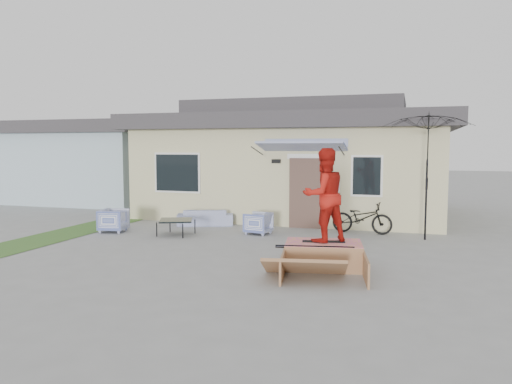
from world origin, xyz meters
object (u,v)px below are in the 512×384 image
(loveseat, at_px, (205,214))
(skateboard, at_px, (324,241))
(armchair_right, at_px, (258,222))
(bicycle, at_px, (362,214))
(skater, at_px, (324,193))
(skate_ramp, at_px, (323,255))
(coffee_table, at_px, (176,227))
(armchair_left, at_px, (114,219))
(patio_umbrella, at_px, (427,173))

(loveseat, distance_m, skateboard, 6.17)
(armchair_right, xyz_separation_m, skateboard, (2.40, -3.26, 0.20))
(bicycle, relative_size, skateboard, 1.97)
(skater, bearing_deg, armchair_right, -93.17)
(skateboard, xyz_separation_m, skater, (0.00, 0.00, 0.97))
(skate_ramp, xyz_separation_m, skateboard, (-0.01, 0.05, 0.28))
(bicycle, bearing_deg, loveseat, 94.72)
(armchair_right, bearing_deg, coffee_table, -60.45)
(coffee_table, relative_size, skate_ramp, 0.43)
(coffee_table, bearing_deg, skateboard, -28.32)
(coffee_table, xyz_separation_m, skater, (4.52, -2.44, 1.29))
(armchair_left, xyz_separation_m, coffee_table, (1.93, 0.08, -0.15))
(skateboard, bearing_deg, skater, 0.00)
(skateboard, bearing_deg, coffee_table, 139.47)
(bicycle, distance_m, skate_ramp, 4.31)
(skate_ramp, distance_m, skateboard, 0.28)
(loveseat, relative_size, bicycle, 1.02)
(bicycle, xyz_separation_m, skate_ramp, (-0.36, -4.28, -0.29))
(loveseat, xyz_separation_m, patio_umbrella, (6.48, -0.56, 1.41))
(skateboard, bearing_deg, patio_umbrella, 49.09)
(armchair_right, bearing_deg, loveseat, -108.51)
(armchair_right, bearing_deg, bicycle, 117.56)
(patio_umbrella, xyz_separation_m, skateboard, (-2.04, -3.73, -1.22))
(skateboard, relative_size, skater, 0.45)
(bicycle, distance_m, patio_umbrella, 2.13)
(coffee_table, height_order, skater, skater)
(patio_umbrella, bearing_deg, bicycle, 163.29)
(loveseat, bearing_deg, skater, 115.74)
(coffee_table, relative_size, bicycle, 0.52)
(armchair_left, distance_m, bicycle, 7.08)
(loveseat, height_order, armchair_right, armchair_right)
(skate_ramp, relative_size, skater, 1.07)
(bicycle, xyz_separation_m, skater, (-0.37, -4.23, 0.96))
(armchair_right, distance_m, coffee_table, 2.28)
(armchair_left, bearing_deg, armchair_right, -88.23)
(loveseat, xyz_separation_m, skate_ramp, (4.45, -4.34, -0.08))
(armchair_right, height_order, coffee_table, armchair_right)
(loveseat, distance_m, coffee_table, 1.86)
(bicycle, height_order, skate_ramp, bicycle)
(skate_ramp, bearing_deg, loveseat, 125.60)
(bicycle, bearing_deg, skateboard, -179.55)
(loveseat, distance_m, armchair_right, 2.28)
(armchair_left, distance_m, skater, 6.96)
(loveseat, xyz_separation_m, armchair_left, (-2.02, -1.94, 0.03))
(bicycle, distance_m, skater, 4.36)
(skate_ramp, relative_size, skateboard, 2.36)
(skater, bearing_deg, patio_umbrella, -158.22)
(armchair_right, height_order, patio_umbrella, patio_umbrella)
(bicycle, height_order, skater, skater)
(armchair_right, distance_m, skater, 4.21)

